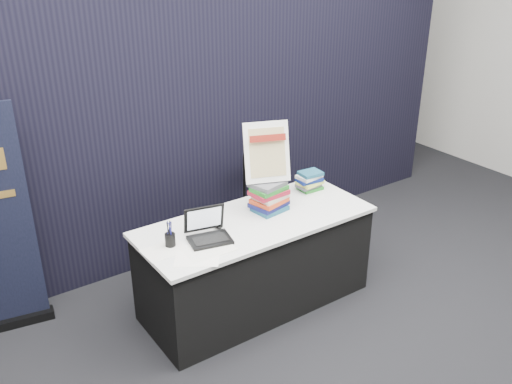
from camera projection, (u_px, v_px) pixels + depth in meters
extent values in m
plane|color=black|center=(298.00, 339.00, 4.18)|extent=(8.00, 8.00, 0.00)
cube|color=#ADAAA3|center=(81.00, 24.00, 6.42)|extent=(8.00, 0.02, 3.50)
cube|color=black|center=(185.00, 126.00, 4.86)|extent=(6.00, 0.08, 2.40)
cube|color=black|center=(256.00, 264.00, 4.44)|extent=(1.76, 0.71, 0.72)
cube|color=silver|center=(256.00, 221.00, 4.28)|extent=(1.80, 0.75, 0.03)
cube|color=black|center=(210.00, 240.00, 3.97)|extent=(0.33, 0.26, 0.02)
cube|color=black|center=(202.00, 220.00, 4.00)|extent=(0.30, 0.12, 0.20)
cube|color=silver|center=(203.00, 221.00, 3.99)|extent=(0.25, 0.09, 0.16)
ellipsoid|color=black|center=(218.00, 225.00, 4.16)|extent=(0.09, 0.12, 0.03)
cube|color=white|center=(165.00, 250.00, 3.86)|extent=(0.30, 0.22, 0.00)
cube|color=white|center=(197.00, 259.00, 3.77)|extent=(0.36, 0.34, 0.00)
cube|color=white|center=(208.00, 249.00, 3.88)|extent=(0.35, 0.26, 0.00)
cylinder|color=black|center=(170.00, 240.00, 3.90)|extent=(0.08, 0.08, 0.09)
cube|color=navy|center=(269.00, 208.00, 4.41)|extent=(0.28, 0.23, 0.03)
cube|color=#11154E|center=(269.00, 204.00, 4.39)|extent=(0.28, 0.23, 0.03)
cube|color=#C9411C|center=(269.00, 200.00, 4.38)|extent=(0.28, 0.23, 0.03)
cube|color=beige|center=(269.00, 196.00, 4.36)|extent=(0.28, 0.23, 0.03)
cube|color=maroon|center=(269.00, 192.00, 4.35)|extent=(0.28, 0.23, 0.03)
cube|color=#207924|center=(269.00, 188.00, 4.33)|extent=(0.28, 0.23, 0.03)
cube|color=#515156|center=(269.00, 184.00, 4.32)|extent=(0.28, 0.23, 0.03)
cube|color=#207924|center=(309.00, 188.00, 4.76)|extent=(0.19, 0.14, 0.03)
cube|color=#515156|center=(309.00, 185.00, 4.75)|extent=(0.19, 0.14, 0.03)
cube|color=#C8D354|center=(309.00, 182.00, 4.73)|extent=(0.19, 0.14, 0.03)
cube|color=navy|center=(309.00, 179.00, 4.72)|extent=(0.19, 0.14, 0.03)
cube|color=silver|center=(309.00, 176.00, 4.71)|extent=(0.19, 0.14, 0.03)
cube|color=navy|center=(310.00, 173.00, 4.70)|extent=(0.19, 0.14, 0.03)
cube|color=black|center=(270.00, 180.00, 4.29)|extent=(0.22, 0.10, 0.02)
cylinder|color=black|center=(254.00, 163.00, 4.25)|extent=(0.05, 0.11, 0.33)
cylinder|color=black|center=(274.00, 158.00, 4.35)|extent=(0.05, 0.11, 0.33)
cube|color=white|center=(267.00, 152.00, 4.24)|extent=(0.37, 0.25, 0.45)
cube|color=tan|center=(267.00, 152.00, 4.23)|extent=(0.29, 0.19, 0.35)
cube|color=maroon|center=(268.00, 138.00, 4.18)|extent=(0.26, 0.11, 0.05)
cube|color=black|center=(3.00, 324.00, 4.28)|extent=(0.74, 0.22, 0.07)
cylinder|color=black|center=(272.00, 245.00, 4.94)|extent=(0.02, 0.02, 0.47)
cylinder|color=black|center=(309.00, 232.00, 5.16)|extent=(0.02, 0.02, 0.47)
cylinder|color=black|center=(245.00, 226.00, 5.26)|extent=(0.02, 0.02, 0.47)
cylinder|color=black|center=(281.00, 214.00, 5.48)|extent=(0.02, 0.02, 0.47)
cube|color=black|center=(277.00, 204.00, 5.10)|extent=(0.46, 0.46, 0.04)
cube|color=black|center=(264.00, 155.00, 5.09)|extent=(0.42, 0.04, 0.17)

